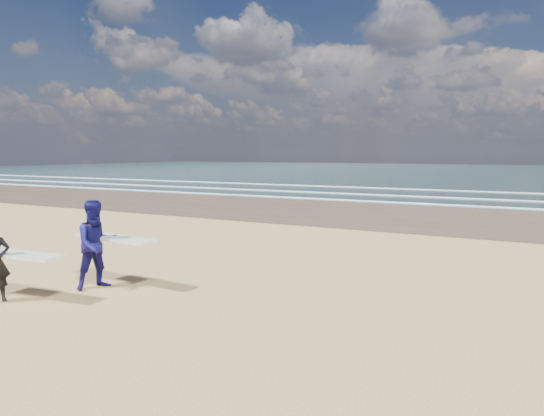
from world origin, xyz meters
The scene contains 1 object.
surfer_far centered at (0.89, 1.46, 1.00)m, with size 2.23×1.29×1.99m.
Camera 1 is at (9.30, -6.24, 3.06)m, focal length 32.00 mm.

